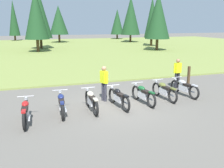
{
  "coord_description": "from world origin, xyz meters",
  "views": [
    {
      "loc": [
        -3.9,
        -10.45,
        3.63
      ],
      "look_at": [
        0.0,
        0.6,
        0.9
      ],
      "focal_mm": 42.36,
      "sensor_mm": 36.0,
      "label": 1
    }
  ],
  "objects_px": {
    "motorcycle_red": "(25,112)",
    "motorcycle_navy": "(61,104)",
    "rider_in_hivis_vest": "(178,72)",
    "trail_marker_post": "(189,76)",
    "motorcycle_silver": "(184,87)",
    "motorcycle_olive": "(164,91)",
    "rider_with_back_turned": "(104,81)",
    "motorcycle_black": "(119,97)",
    "motorcycle_british_green": "(143,94)",
    "motorcycle_cream": "(91,101)"
  },
  "relations": [
    {
      "from": "motorcycle_navy",
      "to": "rider_in_hivis_vest",
      "type": "height_order",
      "value": "rider_in_hivis_vest"
    },
    {
      "from": "motorcycle_red",
      "to": "trail_marker_post",
      "type": "xyz_separation_m",
      "value": [
        9.28,
        3.13,
        0.13
      ]
    },
    {
      "from": "motorcycle_red",
      "to": "motorcycle_olive",
      "type": "xyz_separation_m",
      "value": [
        6.41,
        1.03,
        0.0
      ]
    },
    {
      "from": "motorcycle_british_green",
      "to": "trail_marker_post",
      "type": "relative_size",
      "value": 1.86
    },
    {
      "from": "motorcycle_british_green",
      "to": "motorcycle_olive",
      "type": "height_order",
      "value": "same"
    },
    {
      "from": "motorcycle_british_green",
      "to": "trail_marker_post",
      "type": "bearing_deg",
      "value": 30.05
    },
    {
      "from": "motorcycle_olive",
      "to": "trail_marker_post",
      "type": "relative_size",
      "value": 1.86
    },
    {
      "from": "motorcycle_olive",
      "to": "motorcycle_cream",
      "type": "bearing_deg",
      "value": -172.91
    },
    {
      "from": "motorcycle_black",
      "to": "motorcycle_british_green",
      "type": "bearing_deg",
      "value": 5.57
    },
    {
      "from": "motorcycle_red",
      "to": "motorcycle_silver",
      "type": "xyz_separation_m",
      "value": [
        7.68,
        1.23,
        0.0
      ]
    },
    {
      "from": "motorcycle_red",
      "to": "rider_in_hivis_vest",
      "type": "relative_size",
      "value": 1.26
    },
    {
      "from": "rider_with_back_turned",
      "to": "trail_marker_post",
      "type": "relative_size",
      "value": 1.47
    },
    {
      "from": "motorcycle_british_green",
      "to": "rider_with_back_turned",
      "type": "relative_size",
      "value": 1.26
    },
    {
      "from": "motorcycle_navy",
      "to": "motorcycle_cream",
      "type": "distance_m",
      "value": 1.26
    },
    {
      "from": "motorcycle_olive",
      "to": "rider_in_hivis_vest",
      "type": "bearing_deg",
      "value": 43.35
    },
    {
      "from": "motorcycle_cream",
      "to": "rider_with_back_turned",
      "type": "distance_m",
      "value": 1.59
    },
    {
      "from": "motorcycle_red",
      "to": "motorcycle_olive",
      "type": "relative_size",
      "value": 1.0
    },
    {
      "from": "motorcycle_navy",
      "to": "motorcycle_british_green",
      "type": "distance_m",
      "value": 3.76
    },
    {
      "from": "motorcycle_black",
      "to": "motorcycle_navy",
      "type": "bearing_deg",
      "value": -178.02
    },
    {
      "from": "motorcycle_olive",
      "to": "motorcycle_silver",
      "type": "bearing_deg",
      "value": 9.05
    },
    {
      "from": "motorcycle_navy",
      "to": "rider_in_hivis_vest",
      "type": "relative_size",
      "value": 1.26
    },
    {
      "from": "motorcycle_navy",
      "to": "rider_in_hivis_vest",
      "type": "xyz_separation_m",
      "value": [
        6.87,
        2.24,
        0.51
      ]
    },
    {
      "from": "motorcycle_red",
      "to": "motorcycle_british_green",
      "type": "relative_size",
      "value": 1.0
    },
    {
      "from": "motorcycle_silver",
      "to": "trail_marker_post",
      "type": "bearing_deg",
      "value": 49.86
    },
    {
      "from": "motorcycle_navy",
      "to": "motorcycle_silver",
      "type": "distance_m",
      "value": 6.32
    },
    {
      "from": "motorcycle_red",
      "to": "motorcycle_olive",
      "type": "height_order",
      "value": "same"
    },
    {
      "from": "motorcycle_british_green",
      "to": "rider_in_hivis_vest",
      "type": "height_order",
      "value": "rider_in_hivis_vest"
    },
    {
      "from": "motorcycle_red",
      "to": "motorcycle_navy",
      "type": "xyz_separation_m",
      "value": [
        1.4,
        0.54,
        0.0
      ]
    },
    {
      "from": "motorcycle_silver",
      "to": "trail_marker_post",
      "type": "distance_m",
      "value": 2.5
    },
    {
      "from": "motorcycle_black",
      "to": "rider_with_back_turned",
      "type": "bearing_deg",
      "value": 105.45
    },
    {
      "from": "motorcycle_silver",
      "to": "rider_with_back_turned",
      "type": "relative_size",
      "value": 1.26
    },
    {
      "from": "rider_with_back_turned",
      "to": "rider_in_hivis_vest",
      "type": "relative_size",
      "value": 1.0
    },
    {
      "from": "motorcycle_black",
      "to": "motorcycle_silver",
      "type": "height_order",
      "value": "same"
    },
    {
      "from": "motorcycle_british_green",
      "to": "trail_marker_post",
      "type": "distance_m",
      "value": 4.77
    },
    {
      "from": "motorcycle_british_green",
      "to": "rider_in_hivis_vest",
      "type": "xyz_separation_m",
      "value": [
        3.11,
        2.03,
        0.51
      ]
    },
    {
      "from": "motorcycle_red",
      "to": "motorcycle_navy",
      "type": "relative_size",
      "value": 1.0
    },
    {
      "from": "rider_in_hivis_vest",
      "to": "trail_marker_post",
      "type": "relative_size",
      "value": 1.47
    },
    {
      "from": "motorcycle_black",
      "to": "rider_in_hivis_vest",
      "type": "bearing_deg",
      "value": 26.31
    },
    {
      "from": "motorcycle_red",
      "to": "motorcycle_cream",
      "type": "relative_size",
      "value": 1.0
    },
    {
      "from": "motorcycle_british_green",
      "to": "rider_with_back_turned",
      "type": "bearing_deg",
      "value": 147.39
    },
    {
      "from": "rider_in_hivis_vest",
      "to": "motorcycle_silver",
      "type": "bearing_deg",
      "value": -110.74
    },
    {
      "from": "trail_marker_post",
      "to": "motorcycle_cream",
      "type": "bearing_deg",
      "value": -158.77
    },
    {
      "from": "motorcycle_british_green",
      "to": "motorcycle_silver",
      "type": "relative_size",
      "value": 1.0
    },
    {
      "from": "motorcycle_red",
      "to": "motorcycle_silver",
      "type": "relative_size",
      "value": 1.0
    },
    {
      "from": "motorcycle_navy",
      "to": "motorcycle_silver",
      "type": "relative_size",
      "value": 1.0
    },
    {
      "from": "motorcycle_cream",
      "to": "motorcycle_silver",
      "type": "xyz_separation_m",
      "value": [
        5.02,
        0.67,
        0.0
      ]
    },
    {
      "from": "motorcycle_navy",
      "to": "rider_with_back_turned",
      "type": "relative_size",
      "value": 1.26
    },
    {
      "from": "motorcycle_navy",
      "to": "motorcycle_olive",
      "type": "distance_m",
      "value": 5.03
    },
    {
      "from": "motorcycle_british_green",
      "to": "motorcycle_silver",
      "type": "xyz_separation_m",
      "value": [
        2.52,
        0.48,
        0.0
      ]
    },
    {
      "from": "motorcycle_british_green",
      "to": "rider_with_back_turned",
      "type": "height_order",
      "value": "rider_with_back_turned"
    }
  ]
}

